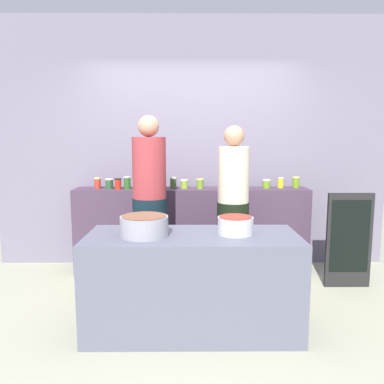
# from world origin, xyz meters

# --- Properties ---
(ground) EXTENTS (12.00, 12.00, 0.00)m
(ground) POSITION_xyz_m (0.00, 0.00, 0.00)
(ground) COLOR #9D9E82
(storefront_wall) EXTENTS (4.80, 0.12, 3.00)m
(storefront_wall) POSITION_xyz_m (0.00, 1.45, 1.50)
(storefront_wall) COLOR slate
(storefront_wall) RESTS_ON ground
(display_shelf) EXTENTS (2.70, 0.36, 0.99)m
(display_shelf) POSITION_xyz_m (0.00, 1.10, 0.49)
(display_shelf) COLOR #412F42
(display_shelf) RESTS_ON ground
(prep_table) EXTENTS (1.70, 0.70, 0.80)m
(prep_table) POSITION_xyz_m (0.00, -0.30, 0.40)
(prep_table) COLOR #545767
(prep_table) RESTS_ON ground
(preserve_jar_0) EXTENTS (0.08, 0.08, 0.13)m
(preserve_jar_0) POSITION_xyz_m (-1.09, 1.11, 1.05)
(preserve_jar_0) COLOR #AF3123
(preserve_jar_0) RESTS_ON display_shelf
(preserve_jar_1) EXTENTS (0.09, 0.09, 0.12)m
(preserve_jar_1) POSITION_xyz_m (-0.95, 1.08, 1.04)
(preserve_jar_1) COLOR #264E2A
(preserve_jar_1) RESTS_ON display_shelf
(preserve_jar_2) EXTENTS (0.08, 0.08, 0.12)m
(preserve_jar_2) POSITION_xyz_m (-0.84, 1.05, 1.05)
(preserve_jar_2) COLOR red
(preserve_jar_2) RESTS_ON display_shelf
(preserve_jar_3) EXTENTS (0.08, 0.08, 0.14)m
(preserve_jar_3) POSITION_xyz_m (-0.74, 1.06, 1.06)
(preserve_jar_3) COLOR #26591F
(preserve_jar_3) RESTS_ON display_shelf
(preserve_jar_4) EXTENTS (0.08, 0.08, 0.13)m
(preserve_jar_4) POSITION_xyz_m (-0.51, 1.07, 1.05)
(preserve_jar_4) COLOR brown
(preserve_jar_4) RESTS_ON display_shelf
(preserve_jar_5) EXTENTS (0.08, 0.08, 0.12)m
(preserve_jar_5) POSITION_xyz_m (-0.35, 1.07, 1.05)
(preserve_jar_5) COLOR gold
(preserve_jar_5) RESTS_ON display_shelf
(preserve_jar_6) EXTENTS (0.08, 0.08, 0.13)m
(preserve_jar_6) POSITION_xyz_m (-0.21, 1.12, 1.05)
(preserve_jar_6) COLOR #384E28
(preserve_jar_6) RESTS_ON display_shelf
(preserve_jar_7) EXTENTS (0.09, 0.09, 0.10)m
(preserve_jar_7) POSITION_xyz_m (-0.08, 1.11, 1.04)
(preserve_jar_7) COLOR olive
(preserve_jar_7) RESTS_ON display_shelf
(preserve_jar_8) EXTENTS (0.09, 0.09, 0.11)m
(preserve_jar_8) POSITION_xyz_m (0.10, 1.09, 1.04)
(preserve_jar_8) COLOR olive
(preserve_jar_8) RESTS_ON display_shelf
(preserve_jar_9) EXTENTS (0.07, 0.07, 0.12)m
(preserve_jar_9) POSITION_xyz_m (0.42, 1.04, 1.05)
(preserve_jar_9) COLOR #315239
(preserve_jar_9) RESTS_ON display_shelf
(preserve_jar_10) EXTENTS (0.09, 0.09, 0.10)m
(preserve_jar_10) POSITION_xyz_m (0.87, 1.11, 1.04)
(preserve_jar_10) COLOR olive
(preserve_jar_10) RESTS_ON display_shelf
(preserve_jar_11) EXTENTS (0.07, 0.07, 0.12)m
(preserve_jar_11) POSITION_xyz_m (1.05, 1.15, 1.05)
(preserve_jar_11) COLOR gold
(preserve_jar_11) RESTS_ON display_shelf
(preserve_jar_12) EXTENTS (0.08, 0.08, 0.13)m
(preserve_jar_12) POSITION_xyz_m (1.23, 1.16, 1.05)
(preserve_jar_12) COLOR #61871B
(preserve_jar_12) RESTS_ON display_shelf
(cooking_pot_left) EXTENTS (0.38, 0.38, 0.16)m
(cooking_pot_left) POSITION_xyz_m (-0.38, -0.33, 0.88)
(cooking_pot_left) COLOR gray
(cooking_pot_left) RESTS_ON prep_table
(cooking_pot_center) EXTENTS (0.29, 0.29, 0.14)m
(cooking_pot_center) POSITION_xyz_m (0.34, -0.28, 0.87)
(cooking_pot_center) COLOR #B7B7BC
(cooking_pot_center) RESTS_ON prep_table
(cook_with_tongs) EXTENTS (0.34, 0.34, 1.78)m
(cook_with_tongs) POSITION_xyz_m (-0.42, 0.46, 0.82)
(cook_with_tongs) COLOR black
(cook_with_tongs) RESTS_ON ground
(cook_in_cap) EXTENTS (0.33, 0.33, 1.69)m
(cook_in_cap) POSITION_xyz_m (0.42, 0.54, 0.77)
(cook_in_cap) COLOR black
(cook_in_cap) RESTS_ON ground
(chalkboard_sign) EXTENTS (0.47, 0.05, 1.00)m
(chalkboard_sign) POSITION_xyz_m (1.64, 0.59, 0.51)
(chalkboard_sign) COLOR black
(chalkboard_sign) RESTS_ON ground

